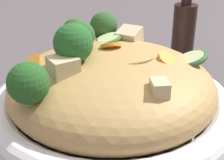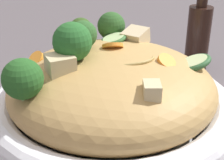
{
  "view_description": "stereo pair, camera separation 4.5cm",
  "coord_description": "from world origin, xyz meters",
  "views": [
    {
      "loc": [
        -0.03,
        -0.4,
        0.28
      ],
      "look_at": [
        0.0,
        0.0,
        0.08
      ],
      "focal_mm": 54.16,
      "sensor_mm": 36.0,
      "label": 1
    },
    {
      "loc": [
        0.02,
        -0.4,
        0.28
      ],
      "look_at": [
        0.0,
        0.0,
        0.08
      ],
      "focal_mm": 54.16,
      "sensor_mm": 36.0,
      "label": 2
    }
  ],
  "objects": [
    {
      "name": "carrot_coins",
      "position": [
        -0.01,
        0.01,
        0.11
      ],
      "size": [
        0.2,
        0.07,
        0.03
      ],
      "color": "orange",
      "rests_on": "serving_bowl"
    },
    {
      "name": "soy_sauce_bottle",
      "position": [
        0.16,
        0.22,
        0.07
      ],
      "size": [
        0.04,
        0.04,
        0.16
      ],
      "color": "black",
      "rests_on": "ground_plane"
    },
    {
      "name": "serving_bowl",
      "position": [
        0.0,
        0.0,
        0.03
      ],
      "size": [
        0.33,
        0.33,
        0.06
      ],
      "color": "white",
      "rests_on": "ground_plane"
    },
    {
      "name": "zucchini_slices",
      "position": [
        0.07,
        0.03,
        0.11
      ],
      "size": [
        0.15,
        0.11,
        0.03
      ],
      "color": "#BFE097",
      "rests_on": "serving_bowl"
    },
    {
      "name": "ground_plane",
      "position": [
        0.0,
        0.0,
        0.0
      ],
      "size": [
        3.0,
        3.0,
        0.0
      ],
      "primitive_type": "plane",
      "color": "#524B4E"
    },
    {
      "name": "chicken_chunks",
      "position": [
        -0.01,
        0.01,
        0.11
      ],
      "size": [
        0.14,
        0.2,
        0.03
      ],
      "color": "#CAB68C",
      "rests_on": "serving_bowl"
    },
    {
      "name": "broccoli_florets",
      "position": [
        -0.05,
        0.01,
        0.13
      ],
      "size": [
        0.15,
        0.24,
        0.08
      ],
      "color": "#8EB072",
      "rests_on": "serving_bowl"
    },
    {
      "name": "noodle_heap",
      "position": [
        0.0,
        0.0,
        0.07
      ],
      "size": [
        0.28,
        0.28,
        0.1
      ],
      "color": "tan",
      "rests_on": "serving_bowl"
    }
  ]
}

